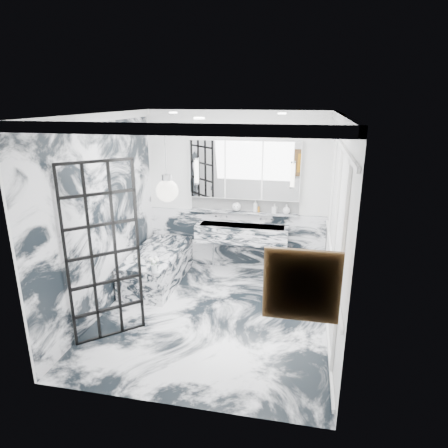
% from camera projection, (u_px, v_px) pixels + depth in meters
% --- Properties ---
extents(floor, '(3.60, 3.60, 0.00)m').
position_uv_depth(floor, '(214.00, 315.00, 5.75)').
color(floor, silver).
rests_on(floor, ground).
extents(ceiling, '(3.60, 3.60, 0.00)m').
position_uv_depth(ceiling, '(212.00, 114.00, 4.90)').
color(ceiling, white).
rests_on(ceiling, wall_back).
extents(wall_back, '(3.60, 0.00, 3.60)m').
position_uv_depth(wall_back, '(236.00, 193.00, 7.00)').
color(wall_back, white).
rests_on(wall_back, floor).
extents(wall_front, '(3.60, 0.00, 3.60)m').
position_uv_depth(wall_front, '(168.00, 281.00, 3.65)').
color(wall_front, white).
rests_on(wall_front, floor).
extents(wall_left, '(0.00, 3.60, 3.60)m').
position_uv_depth(wall_left, '(103.00, 216.00, 5.63)').
color(wall_left, white).
rests_on(wall_left, floor).
extents(wall_right, '(0.00, 3.60, 3.60)m').
position_uv_depth(wall_right, '(336.00, 230.00, 5.02)').
color(wall_right, white).
rests_on(wall_right, floor).
extents(marble_clad_back, '(3.18, 0.05, 1.05)m').
position_uv_depth(marble_clad_back, '(235.00, 240.00, 7.25)').
color(marble_clad_back, silver).
rests_on(marble_clad_back, floor).
extents(marble_clad_left, '(0.02, 3.56, 2.68)m').
position_uv_depth(marble_clad_left, '(104.00, 220.00, 5.65)').
color(marble_clad_left, silver).
rests_on(marble_clad_left, floor).
extents(panel_molding, '(0.03, 3.40, 2.30)m').
position_uv_depth(panel_molding, '(334.00, 238.00, 5.05)').
color(panel_molding, white).
rests_on(panel_molding, floor).
extents(soap_bottle_a, '(0.09, 0.09, 0.22)m').
position_uv_depth(soap_bottle_a, '(255.00, 206.00, 6.91)').
color(soap_bottle_a, '#8C5919').
rests_on(soap_bottle_a, ledge).
extents(soap_bottle_b, '(0.10, 0.10, 0.17)m').
position_uv_depth(soap_bottle_b, '(275.00, 208.00, 6.86)').
color(soap_bottle_b, '#4C4C51').
rests_on(soap_bottle_b, ledge).
extents(soap_bottle_c, '(0.14, 0.14, 0.17)m').
position_uv_depth(soap_bottle_c, '(286.00, 209.00, 6.82)').
color(soap_bottle_c, silver).
rests_on(soap_bottle_c, ledge).
extents(face_pot, '(0.16, 0.16, 0.16)m').
position_uv_depth(face_pot, '(237.00, 207.00, 6.99)').
color(face_pot, white).
rests_on(face_pot, ledge).
extents(amber_bottle, '(0.04, 0.04, 0.10)m').
position_uv_depth(amber_bottle, '(259.00, 209.00, 6.92)').
color(amber_bottle, '#8C5919').
rests_on(amber_bottle, ledge).
extents(flower_vase, '(0.08, 0.08, 0.12)m').
position_uv_depth(flower_vase, '(154.00, 269.00, 5.82)').
color(flower_vase, silver).
rests_on(flower_vase, bathtub).
extents(crittall_door, '(0.68, 0.62, 2.29)m').
position_uv_depth(crittall_door, '(104.00, 254.00, 4.93)').
color(crittall_door, black).
rests_on(crittall_door, floor).
extents(artwork, '(0.56, 0.05, 0.56)m').
position_uv_depth(artwork, '(302.00, 286.00, 3.44)').
color(artwork, orange).
rests_on(artwork, wall_front).
extents(pendant_light, '(0.23, 0.23, 0.23)m').
position_uv_depth(pendant_light, '(167.00, 191.00, 4.11)').
color(pendant_light, white).
rests_on(pendant_light, ceiling).
extents(trough_sink, '(1.60, 0.45, 0.30)m').
position_uv_depth(trough_sink, '(242.00, 234.00, 6.95)').
color(trough_sink, silver).
rests_on(trough_sink, wall_back).
extents(ledge, '(1.90, 0.14, 0.04)m').
position_uv_depth(ledge, '(244.00, 212.00, 7.00)').
color(ledge, silver).
rests_on(ledge, wall_back).
extents(subway_tile, '(1.90, 0.03, 0.23)m').
position_uv_depth(subway_tile, '(244.00, 204.00, 7.02)').
color(subway_tile, white).
rests_on(subway_tile, wall_back).
extents(mirror_cabinet, '(1.90, 0.16, 1.00)m').
position_uv_depth(mirror_cabinet, '(244.00, 170.00, 6.78)').
color(mirror_cabinet, white).
rests_on(mirror_cabinet, wall_back).
extents(sconce_left, '(0.07, 0.07, 0.40)m').
position_uv_depth(sconce_left, '(196.00, 171.00, 6.86)').
color(sconce_left, white).
rests_on(sconce_left, mirror_cabinet).
extents(sconce_right, '(0.07, 0.07, 0.40)m').
position_uv_depth(sconce_right, '(293.00, 175.00, 6.54)').
color(sconce_right, white).
rests_on(sconce_right, mirror_cabinet).
extents(bathtub, '(0.75, 1.65, 0.55)m').
position_uv_depth(bathtub, '(158.00, 266.00, 6.73)').
color(bathtub, silver).
rests_on(bathtub, floor).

